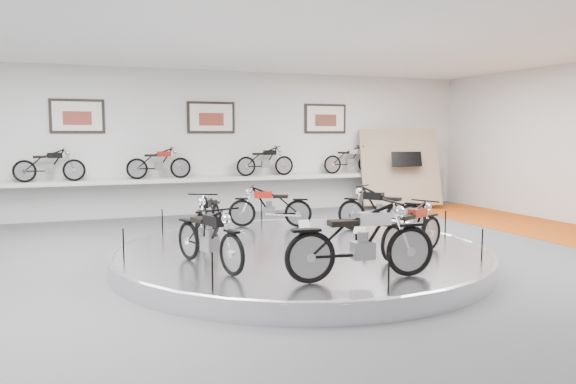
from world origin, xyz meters
name	(u,v)px	position (x,y,z in m)	size (l,w,h in m)	color
floor	(308,268)	(0.00, 0.00, 0.00)	(16.00, 16.00, 0.00)	#4C4C4F
ceiling	(309,25)	(0.00, 0.00, 4.00)	(16.00, 16.00, 0.00)	white
wall_back	(211,143)	(0.00, 7.00, 2.00)	(16.00, 16.00, 0.00)	silver
dado_band	(212,194)	(0.00, 6.98, 0.55)	(15.68, 0.04, 1.10)	#BCBCBA
display_platform	(301,256)	(0.00, 0.30, 0.15)	(6.40, 6.40, 0.30)	silver
platform_rim	(301,249)	(0.00, 0.30, 0.27)	(6.40, 6.40, 0.10)	#B2B2BA
shelf	(214,179)	(0.00, 6.70, 1.00)	(11.00, 0.55, 0.10)	silver
poster_left	(77,116)	(-3.50, 6.96, 2.70)	(1.35, 0.06, 0.88)	white
poster_center	(211,118)	(0.00, 6.96, 2.70)	(1.35, 0.06, 0.88)	white
poster_right	(325,119)	(3.50, 6.96, 2.70)	(1.35, 0.06, 0.88)	white
display_panel	(400,167)	(5.60, 6.10, 1.25)	(2.40, 0.12, 2.40)	#907A5D
shelf_bike_a	(49,167)	(-4.20, 6.70, 1.42)	(1.22, 0.42, 0.73)	black
shelf_bike_b	(159,165)	(-1.50, 6.70, 1.42)	(1.22, 0.42, 0.73)	maroon
shelf_bike_c	(265,163)	(1.50, 6.70, 1.42)	(1.22, 0.42, 0.73)	black
shelf_bike_d	(350,161)	(4.20, 6.70, 1.42)	(1.22, 0.42, 0.73)	silver
bike_a	(380,209)	(2.01, 1.08, 0.77)	(1.59, 0.56, 0.93)	black
bike_b	(270,206)	(0.19, 2.51, 0.74)	(1.49, 0.53, 0.88)	red
bike_c	(208,216)	(-1.35, 1.53, 0.76)	(1.55, 0.55, 0.91)	black
bike_d	(209,237)	(-1.81, -0.56, 0.76)	(1.56, 0.55, 0.92)	black
bike_e	(361,241)	(-0.06, -1.98, 0.83)	(1.81, 0.64, 1.06)	silver
bike_f	(413,229)	(1.43, -0.93, 0.74)	(1.49, 0.53, 0.88)	maroon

